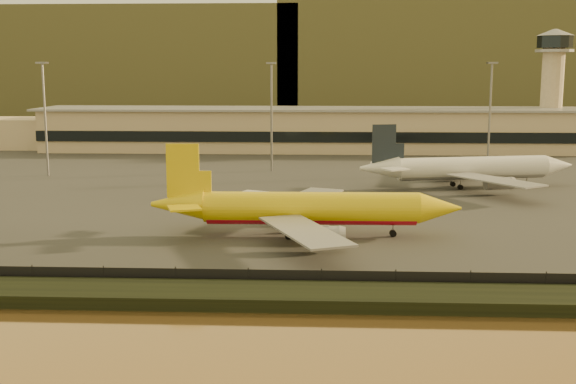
# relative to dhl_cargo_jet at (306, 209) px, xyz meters

# --- Properties ---
(ground) EXTENTS (900.00, 900.00, 0.00)m
(ground) POSITION_rel_dhl_cargo_jet_xyz_m (0.37, -12.72, -4.18)
(ground) COLOR black
(ground) RESTS_ON ground
(embankment) EXTENTS (320.00, 7.00, 1.40)m
(embankment) POSITION_rel_dhl_cargo_jet_xyz_m (0.37, -29.72, -3.48)
(embankment) COLOR black
(embankment) RESTS_ON ground
(tarmac) EXTENTS (320.00, 220.00, 0.20)m
(tarmac) POSITION_rel_dhl_cargo_jet_xyz_m (0.37, 82.28, -4.08)
(tarmac) COLOR #2D2D2D
(tarmac) RESTS_ON ground
(perimeter_fence) EXTENTS (300.00, 0.05, 2.20)m
(perimeter_fence) POSITION_rel_dhl_cargo_jet_xyz_m (0.37, -25.72, -2.88)
(perimeter_fence) COLOR black
(perimeter_fence) RESTS_ON tarmac
(terminal_building) EXTENTS (202.00, 25.00, 12.60)m
(terminal_building) POSITION_rel_dhl_cargo_jet_xyz_m (-14.15, 112.83, 2.07)
(terminal_building) COLOR tan
(terminal_building) RESTS_ON tarmac
(control_tower) EXTENTS (11.20, 11.20, 35.50)m
(control_tower) POSITION_rel_dhl_cargo_jet_xyz_m (70.37, 118.28, 17.48)
(control_tower) COLOR tan
(control_tower) RESTS_ON tarmac
(apron_light_masts) EXTENTS (152.20, 12.20, 25.40)m
(apron_light_masts) POSITION_rel_dhl_cargo_jet_xyz_m (15.37, 62.28, 11.52)
(apron_light_masts) COLOR slate
(apron_light_masts) RESTS_ON tarmac
(distant_hills) EXTENTS (470.00, 160.00, 70.00)m
(distant_hills) POSITION_rel_dhl_cargo_jet_xyz_m (-20.37, 327.28, 27.21)
(distant_hills) COLOR brown
(distant_hills) RESTS_ON ground
(dhl_cargo_jet) EXTENTS (44.49, 43.72, 13.33)m
(dhl_cargo_jet) POSITION_rel_dhl_cargo_jet_xyz_m (0.00, 0.00, 0.00)
(dhl_cargo_jet) COLOR #DDBD0B
(dhl_cargo_jet) RESTS_ON tarmac
(white_narrowbody_jet) EXTENTS (45.25, 43.45, 13.09)m
(white_narrowbody_jet) POSITION_rel_dhl_cargo_jet_xyz_m (32.00, 45.02, -0.07)
(white_narrowbody_jet) COLOR silver
(white_narrowbody_jet) RESTS_ON tarmac
(gse_vehicle_yellow) EXTENTS (4.98, 3.27, 2.06)m
(gse_vehicle_yellow) POSITION_rel_dhl_cargo_jet_xyz_m (3.83, 21.22, -2.95)
(gse_vehicle_yellow) COLOR #DDBD0B
(gse_vehicle_yellow) RESTS_ON tarmac
(gse_vehicle_white) EXTENTS (5.03, 3.73, 2.06)m
(gse_vehicle_white) POSITION_rel_dhl_cargo_jet_xyz_m (-9.60, 25.97, -2.95)
(gse_vehicle_white) COLOR silver
(gse_vehicle_white) RESTS_ON tarmac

